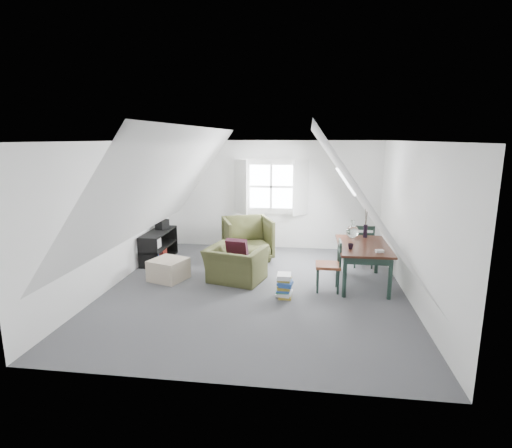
# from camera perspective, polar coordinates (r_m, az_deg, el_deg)

# --- Properties ---
(floor) EXTENTS (5.50, 5.50, 0.00)m
(floor) POSITION_cam_1_polar(r_m,az_deg,el_deg) (6.97, -0.04, -9.25)
(floor) COLOR #4C4C50
(floor) RESTS_ON ground
(ceiling) EXTENTS (5.50, 5.50, 0.00)m
(ceiling) POSITION_cam_1_polar(r_m,az_deg,el_deg) (6.49, -0.04, 11.76)
(ceiling) COLOR white
(ceiling) RESTS_ON wall_back
(wall_back) EXTENTS (5.00, 0.00, 5.00)m
(wall_back) POSITION_cam_1_polar(r_m,az_deg,el_deg) (9.31, 2.19, 4.16)
(wall_back) COLOR white
(wall_back) RESTS_ON ground
(wall_front) EXTENTS (5.00, 0.00, 5.00)m
(wall_front) POSITION_cam_1_polar(r_m,az_deg,el_deg) (4.00, -5.27, -6.80)
(wall_front) COLOR white
(wall_front) RESTS_ON ground
(wall_left) EXTENTS (0.00, 5.50, 5.50)m
(wall_left) POSITION_cam_1_polar(r_m,az_deg,el_deg) (7.37, -19.69, 1.32)
(wall_left) COLOR white
(wall_left) RESTS_ON ground
(wall_right) EXTENTS (0.00, 5.50, 5.50)m
(wall_right) POSITION_cam_1_polar(r_m,az_deg,el_deg) (6.77, 21.44, 0.27)
(wall_right) COLOR white
(wall_right) RESTS_ON ground
(slope_left) EXTENTS (3.19, 5.50, 4.48)m
(slope_left) POSITION_cam_1_polar(r_m,az_deg,el_deg) (6.91, -12.95, 5.45)
(slope_left) COLOR white
(slope_left) RESTS_ON wall_left
(slope_right) EXTENTS (3.19, 5.50, 4.48)m
(slope_right) POSITION_cam_1_polar(r_m,az_deg,el_deg) (6.52, 13.65, 5.03)
(slope_right) COLOR white
(slope_right) RESTS_ON wall_right
(dormer_window) EXTENTS (1.71, 0.35, 1.30)m
(dormer_window) POSITION_cam_1_polar(r_m,az_deg,el_deg) (9.22, 2.15, 5.32)
(dormer_window) COLOR white
(dormer_window) RESTS_ON wall_back
(skylight) EXTENTS (0.35, 0.75, 0.47)m
(skylight) POSITION_cam_1_polar(r_m,az_deg,el_deg) (7.81, 12.66, 5.98)
(skylight) COLOR white
(skylight) RESTS_ON slope_right
(armchair_near) EXTENTS (1.17, 1.08, 0.63)m
(armchair_near) POSITION_cam_1_polar(r_m,az_deg,el_deg) (7.34, -2.88, -8.14)
(armchair_near) COLOR #414322
(armchair_near) RESTS_ON floor
(armchair_far) EXTENTS (1.26, 1.27, 0.90)m
(armchair_far) POSITION_cam_1_polar(r_m,az_deg,el_deg) (8.66, -1.22, -4.95)
(armchair_far) COLOR #414322
(armchair_far) RESTS_ON floor
(throw_pillow) EXTENTS (0.42, 0.29, 0.40)m
(throw_pillow) POSITION_cam_1_polar(r_m,az_deg,el_deg) (7.31, -2.71, -3.61)
(throw_pillow) COLOR #360E1B
(throw_pillow) RESTS_ON armchair_near
(ottoman) EXTENTS (0.73, 0.73, 0.38)m
(ottoman) POSITION_cam_1_polar(r_m,az_deg,el_deg) (7.52, -12.39, -6.36)
(ottoman) COLOR tan
(ottoman) RESTS_ON floor
(dining_table) EXTENTS (0.87, 1.45, 0.72)m
(dining_table) POSITION_cam_1_polar(r_m,az_deg,el_deg) (7.25, 15.04, -3.61)
(dining_table) COLOR black
(dining_table) RESTS_ON floor
(demijohn) EXTENTS (0.23, 0.23, 0.33)m
(demijohn) POSITION_cam_1_polar(r_m,az_deg,el_deg) (7.61, 13.59, -1.00)
(demijohn) COLOR silver
(demijohn) RESTS_ON dining_table
(vase_twigs) EXTENTS (0.08, 0.09, 0.60)m
(vase_twigs) POSITION_cam_1_polar(r_m,az_deg,el_deg) (7.73, 15.36, -0.88)
(vase_twigs) COLOR black
(vase_twigs) RESTS_ON dining_table
(cup) EXTENTS (0.10, 0.10, 0.09)m
(cup) POSITION_cam_1_polar(r_m,az_deg,el_deg) (6.90, 13.34, -3.48)
(cup) COLOR black
(cup) RESTS_ON dining_table
(paper_box) EXTENTS (0.14, 0.11, 0.04)m
(paper_box) POSITION_cam_1_polar(r_m,az_deg,el_deg) (6.82, 17.24, -3.72)
(paper_box) COLOR white
(paper_box) RESTS_ON dining_table
(dining_chair_far) EXTENTS (0.41, 0.41, 0.88)m
(dining_chair_far) POSITION_cam_1_polar(r_m,az_deg,el_deg) (8.29, 15.09, -2.85)
(dining_chair_far) COLOR maroon
(dining_chair_far) RESTS_ON floor
(dining_chair_near) EXTENTS (0.41, 0.41, 0.88)m
(dining_chair_near) POSITION_cam_1_polar(r_m,az_deg,el_deg) (6.88, 10.55, -5.71)
(dining_chair_near) COLOR maroon
(dining_chair_near) RESTS_ON floor
(media_shelf) EXTENTS (0.41, 1.22, 0.63)m
(media_shelf) POSITION_cam_1_polar(r_m,az_deg,el_deg) (8.68, -13.80, -3.30)
(media_shelf) COLOR black
(media_shelf) RESTS_ON floor
(electronics_box) EXTENTS (0.25, 0.31, 0.21)m
(electronics_box) POSITION_cam_1_polar(r_m,az_deg,el_deg) (8.85, -13.26, -0.09)
(electronics_box) COLOR black
(electronics_box) RESTS_ON media_shelf
(magazine_stack) EXTENTS (0.29, 0.35, 0.39)m
(magazine_stack) POSITION_cam_1_polar(r_m,az_deg,el_deg) (6.58, 4.08, -8.80)
(magazine_stack) COLOR #B29933
(magazine_stack) RESTS_ON floor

